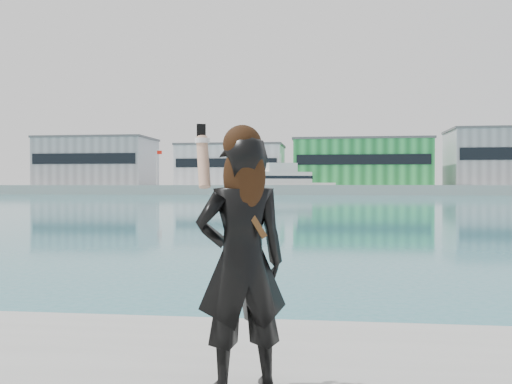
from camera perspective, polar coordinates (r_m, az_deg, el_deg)
far_quay at (r=134.28m, az=6.98°, el=0.27°), size 320.00×40.00×2.00m
warehouse_grey_left at (r=143.57m, az=-15.58°, el=2.98°), size 26.52×16.36×11.50m
warehouse_white at (r=134.25m, az=-2.46°, el=2.73°), size 24.48×15.35×9.50m
warehouse_green at (r=132.56m, az=10.44°, el=2.96°), size 30.60×16.36×10.50m
warehouse_grey_right at (r=138.14m, az=23.84°, el=3.24°), size 25.50×15.35×12.50m
flagpole_left at (r=131.13m, az=-9.86°, el=2.67°), size 1.28×0.16×8.00m
flagpole_right at (r=127.18m, az=16.98°, el=2.71°), size 1.28×0.16×8.00m
motor_yacht at (r=121.33m, az=3.20°, el=0.91°), size 19.27×12.18×8.75m
buoy_far at (r=78.24m, az=-4.16°, el=-0.78°), size 0.50×0.50×0.50m
woman at (r=3.50m, az=-1.46°, el=-6.24°), size 0.66×0.55×1.64m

